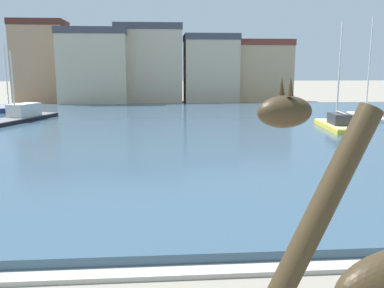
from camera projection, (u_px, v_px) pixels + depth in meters
The scene contains 11 objects.
harbor_water at pixel (155, 130), 29.46m from camera, with size 82.93×41.26×0.36m, color #334C60.
quay_edge_coping at pixel (141, 274), 9.02m from camera, with size 82.93×0.50×0.12m, color #ADA89E.
sailboat_black at pixel (16, 119), 32.34m from camera, with size 4.68×9.02×5.94m.
sailboat_white at pixel (365, 117), 35.26m from camera, with size 2.37×6.96×8.81m.
sailboat_navy at pixel (9, 109), 42.15m from camera, with size 3.80×7.59×7.11m.
sailboat_yellow at pixel (336, 126), 29.13m from camera, with size 2.50×6.87×7.74m.
townhouse_wide_warehouse at pixel (42, 62), 52.69m from camera, with size 6.67×5.22×10.66m.
townhouse_end_terrace at pixel (95, 67), 50.43m from camera, with size 8.28×6.97×9.35m.
townhouse_tall_gabled at pixel (149, 65), 52.97m from camera, with size 8.50×6.96×10.09m.
townhouse_narrow_midrow at pixel (210, 69), 53.71m from camera, with size 7.00×6.37×8.90m.
townhouse_corner_house at pixel (261, 71), 55.13m from camera, with size 7.81×5.42×8.33m.
Camera 1 is at (0.51, -2.03, 4.58)m, focal length 37.80 mm.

